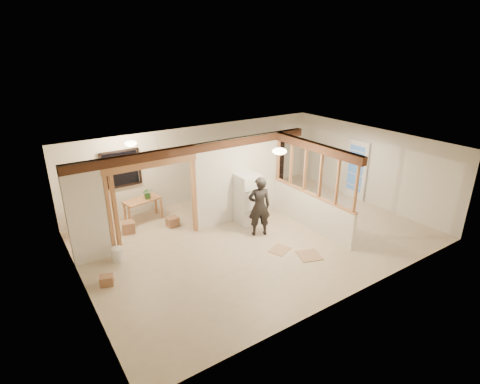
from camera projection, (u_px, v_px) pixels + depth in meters
floor at (256, 236)px, 10.36m from camera, size 9.00×6.50×0.01m
ceiling at (258, 148)px, 9.43m from camera, size 9.00×6.50×0.01m
wall_back at (199, 163)px, 12.41m from camera, size 9.00×0.01×2.50m
wall_front at (354, 245)px, 7.38m from camera, size 9.00×0.01×2.50m
wall_left at (77, 240)px, 7.58m from camera, size 0.01×6.50×2.50m
wall_right at (368, 165)px, 12.21m from camera, size 0.01×6.50×2.50m
partition_left_stub at (87, 214)px, 8.74m from camera, size 0.90×0.12×2.50m
partition_center at (238, 180)px, 10.92m from camera, size 2.80×0.12×2.50m
doorway_frame at (154, 204)px, 9.64m from camera, size 2.46×0.14×2.20m
header_beam_back at (200, 148)px, 9.89m from camera, size 7.00×0.18×0.22m
header_beam_right at (315, 147)px, 9.99m from camera, size 0.18×3.30×0.22m
pony_wall at (310, 211)px, 10.68m from camera, size 0.12×3.20×1.00m
stud_partition at (313, 172)px, 10.26m from camera, size 0.14×3.20×1.32m
window_back at (121, 169)px, 10.90m from camera, size 1.12×0.10×1.10m
french_door at (356, 170)px, 12.57m from camera, size 0.12×0.86×2.00m
ceiling_dome_main at (280, 151)px, 9.21m from camera, size 0.36×0.36×0.16m
ceiling_dome_util at (131, 143)px, 9.93m from camera, size 0.32×0.32×0.14m
hanging_bulb at (160, 157)px, 9.76m from camera, size 0.07×0.07×0.07m
refrigerator at (247, 199)px, 10.87m from camera, size 0.62×0.60×1.50m
woman at (259, 206)px, 10.12m from camera, size 0.72×0.61×1.69m
work_table at (143, 210)px, 11.16m from camera, size 1.15×0.74×0.67m
potted_plant at (148, 193)px, 11.03m from camera, size 0.34×0.30×0.34m
shop_vac at (83, 224)px, 10.30m from camera, size 0.59×0.59×0.62m
bookshelf at (273, 162)px, 13.90m from camera, size 0.85×0.28×1.71m
bucket at (117, 254)px, 9.10m from camera, size 0.36×0.36×0.35m
box_util_a at (173, 222)px, 10.85m from camera, size 0.35×0.31×0.28m
box_util_b at (128, 227)px, 10.49m from camera, size 0.41×0.41×0.32m
box_front at (107, 280)px, 8.20m from camera, size 0.34×0.31×0.23m
floor_panel_near at (309, 255)px, 9.36m from camera, size 0.69×0.69×0.02m
floor_panel_far at (280, 250)px, 9.62m from camera, size 0.63×0.57×0.02m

